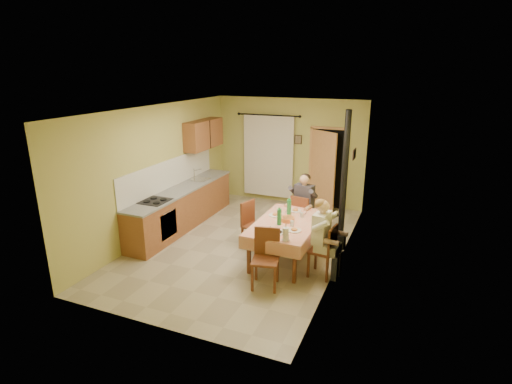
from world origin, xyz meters
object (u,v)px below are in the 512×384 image
at_px(chair_far, 302,225).
at_px(chair_near, 265,270).
at_px(man_far, 303,199).
at_px(chair_right, 322,261).
at_px(chair_left, 254,235).
at_px(stove_flue, 343,201).
at_px(man_right, 323,230).
at_px(dining_table, 286,241).

xyz_separation_m(chair_far, chair_near, (-0.01, -2.18, 0.00)).
xyz_separation_m(chair_near, man_far, (0.01, 2.20, 0.59)).
xyz_separation_m(chair_far, chair_right, (0.79, -1.48, -0.00)).
bearing_deg(chair_left, man_far, 156.30).
xyz_separation_m(chair_right, stove_flue, (0.07, 1.26, 0.73)).
distance_m(man_right, stove_flue, 1.27).
xyz_separation_m(man_right, stove_flue, (0.09, 1.26, 0.15)).
relative_size(chair_far, chair_near, 0.97).
bearing_deg(man_right, chair_near, 139.37).
bearing_deg(stove_flue, chair_left, -157.76).
relative_size(chair_far, stove_flue, 0.35).
bearing_deg(dining_table, chair_right, -25.11).
distance_m(chair_near, chair_left, 1.50).
bearing_deg(chair_right, stove_flue, 3.99).
xyz_separation_m(chair_near, chair_right, (0.80, 0.71, -0.00)).
distance_m(chair_near, stove_flue, 2.27).
xyz_separation_m(chair_left, stove_flue, (1.62, 0.66, 0.73)).
bearing_deg(chair_left, chair_far, 155.96).
bearing_deg(chair_near, chair_right, -150.98).
relative_size(dining_table, chair_right, 1.97).
distance_m(chair_right, man_right, 0.59).
bearing_deg(stove_flue, dining_table, -134.58).
bearing_deg(chair_right, dining_table, 71.54).
height_order(chair_near, chair_right, chair_near).
bearing_deg(chair_left, chair_right, 85.50).
bearing_deg(chair_right, chair_near, 138.82).
bearing_deg(chair_far, chair_left, -120.84).
relative_size(chair_right, man_far, 0.69).
bearing_deg(chair_far, man_right, -52.35).
distance_m(chair_right, stove_flue, 1.46).
bearing_deg(chair_near, man_right, -150.44).
bearing_deg(chair_near, dining_table, -102.89).
bearing_deg(chair_right, chair_far, 35.54).
bearing_deg(man_right, man_far, 34.88).
bearing_deg(chair_far, stove_flue, -4.28).
distance_m(chair_far, chair_near, 2.18).
bearing_deg(dining_table, chair_far, 90.71).
bearing_deg(man_far, chair_far, -90.00).
distance_m(chair_near, man_far, 2.28).
distance_m(dining_table, chair_right, 0.88).
height_order(chair_left, man_far, man_far).
relative_size(chair_right, stove_flue, 0.34).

